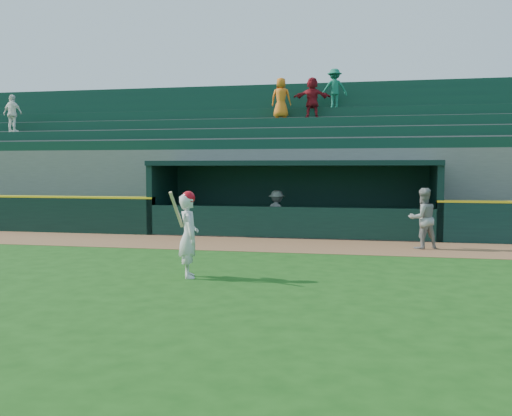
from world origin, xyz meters
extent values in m
plane|color=#184711|center=(0.00, 0.00, 0.00)|extent=(120.00, 120.00, 0.00)
cube|color=brown|center=(0.00, 4.90, 0.01)|extent=(40.00, 3.00, 0.01)
imported|color=gray|center=(3.98, 4.94, 0.84)|extent=(1.01, 0.92, 1.68)
imported|color=gray|center=(-0.52, 7.53, 0.74)|extent=(1.09, 0.89, 1.48)
cube|color=slate|center=(0.00, 7.70, 0.02)|extent=(9.00, 2.60, 0.04)
cube|color=black|center=(-4.60, 7.70, 1.15)|extent=(0.20, 2.60, 2.30)
cube|color=black|center=(4.60, 7.70, 1.15)|extent=(0.20, 2.60, 2.30)
cube|color=black|center=(0.00, 9.00, 1.15)|extent=(9.40, 0.20, 2.30)
cube|color=black|center=(0.00, 7.70, 2.38)|extent=(9.40, 2.80, 0.16)
cube|color=black|center=(0.00, 6.48, 0.50)|extent=(9.00, 0.16, 1.00)
cube|color=brown|center=(0.00, 8.50, 0.25)|extent=(8.40, 0.45, 0.10)
cube|color=slate|center=(0.00, 9.53, 1.46)|extent=(34.00, 0.85, 2.91)
cube|color=#0F3828|center=(0.00, 9.41, 3.09)|extent=(34.00, 0.60, 0.36)
cube|color=slate|center=(0.00, 10.38, 1.68)|extent=(34.00, 0.85, 3.36)
cube|color=#0F3828|center=(0.00, 10.26, 3.54)|extent=(34.00, 0.60, 0.36)
cube|color=slate|center=(0.00, 11.22, 1.91)|extent=(34.00, 0.85, 3.81)
cube|color=#0F3828|center=(0.00, 11.11, 3.99)|extent=(34.00, 0.60, 0.36)
cube|color=slate|center=(0.00, 12.07, 2.13)|extent=(34.00, 0.85, 4.26)
cube|color=#0F3828|center=(0.00, 11.96, 4.44)|extent=(34.00, 0.60, 0.36)
cube|color=slate|center=(0.00, 12.93, 2.35)|extent=(34.00, 0.85, 4.71)
cube|color=#0F3828|center=(0.00, 12.81, 4.89)|extent=(34.00, 0.60, 0.36)
cube|color=slate|center=(0.00, 13.78, 2.58)|extent=(34.00, 0.85, 5.16)
cube|color=#0F3828|center=(0.00, 13.66, 5.34)|extent=(34.00, 0.60, 0.36)
cube|color=slate|center=(0.00, 14.62, 2.80)|extent=(34.00, 0.85, 5.61)
cube|color=#0F3828|center=(0.00, 14.51, 5.79)|extent=(34.00, 0.60, 0.36)
cube|color=slate|center=(0.00, 15.20, 2.80)|extent=(34.50, 0.30, 5.61)
imported|color=orange|center=(-0.97, 11.12, 4.97)|extent=(0.79, 0.52, 1.59)
imported|color=white|center=(-12.23, 10.28, 4.51)|extent=(0.96, 0.49, 1.57)
imported|color=maroon|center=(0.25, 11.12, 4.95)|extent=(1.51, 0.67, 1.57)
imported|color=#186E51|center=(1.05, 11.97, 5.40)|extent=(1.09, 0.74, 1.56)
imported|color=silver|center=(-1.00, -0.29, 0.85)|extent=(0.63, 0.73, 1.69)
sphere|color=#B30914|center=(-1.00, -0.29, 1.62)|extent=(0.27, 0.27, 0.27)
cylinder|color=tan|center=(-1.18, -0.51, 1.39)|extent=(0.16, 0.53, 0.76)
camera|label=1|loc=(2.67, -11.23, 2.22)|focal=40.00mm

